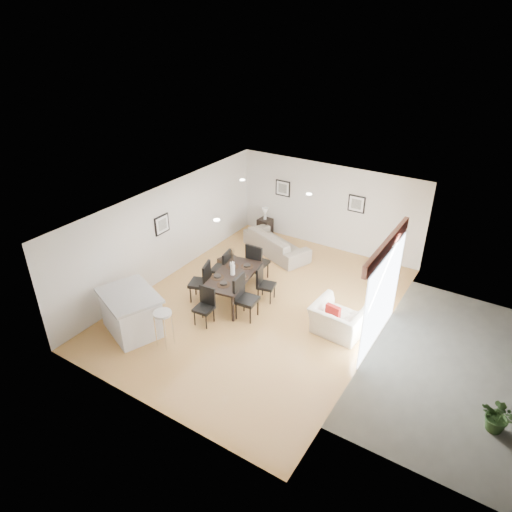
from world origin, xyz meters
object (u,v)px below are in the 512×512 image
Objects in this scene: dining_chair_foot at (256,261)px; side_table at (265,227)px; dining_table at (233,277)px; dining_chair_enear at (243,295)px; sofa at (276,243)px; dining_chair_head at (205,303)px; kitchen_island at (131,312)px; armchair at (338,320)px; coffee_table at (234,267)px; dining_chair_wfar at (223,266)px; dining_chair_efar at (263,282)px; dining_chair_wnear at (203,280)px; bar_stool at (163,317)px.

dining_chair_foot is 3.03m from side_table.
dining_table is 1.75× the size of dining_chair_enear.
sofa reaches higher than side_table.
dining_chair_head is 0.54× the size of kitchen_island.
coffee_table is at bearing -11.34° from armchair.
armchair is 0.66× the size of kitchen_island.
dining_chair_efar is at bearing 77.88° from dining_chair_wfar.
dining_chair_head is (-0.01, -1.14, -0.16)m from dining_table.
dining_chair_enear is at bearing -45.73° from dining_table.
dining_table is at bearing 49.09° from dining_chair_enear.
dining_chair_wfar is 1.09× the size of dining_chair_head.
armchair reaches higher than coffee_table.
dining_chair_head is (-0.66, -1.58, -0.00)m from dining_chair_efar.
dining_chair_wnear is at bearing 111.64° from dining_chair_efar.
dining_chair_enear is at bearing 166.82° from dining_chair_efar.
dining_table is at bearing 83.97° from bar_stool.
dining_chair_foot is 1.27× the size of bar_stool.
dining_chair_efar reaches higher than armchair.
dining_chair_wnear reaches higher than dining_table.
dining_chair_foot reaches higher than dining_chair_enear.
armchair is (3.23, -2.71, 0.04)m from sofa.
dining_chair_efar is 0.54× the size of kitchen_island.
kitchen_island reaches higher than side_table.
bar_stool is (-0.24, -1.19, 0.24)m from dining_chair_head.
sofa is 1.38m from side_table.
dining_chair_wfar is 2.88m from kitchen_island.
armchair is 1.22× the size of dining_chair_efar.
dining_chair_enear is at bearing 42.00° from dining_chair_head.
dining_chair_foot is 1.29× the size of coffee_table.
dining_chair_efar reaches higher than coffee_table.
dining_chair_enear is 1.18× the size of dining_chair_head.
sofa is at bearing 155.93° from dining_chair_wnear.
kitchen_island is at bearing 133.33° from dining_chair_efar.
side_table is 0.61× the size of bar_stool.
dining_chair_wnear reaches higher than dining_chair_efar.
coffee_table is at bearing -78.42° from side_table.
side_table is at bearing 99.90° from dining_table.
dining_table is (0.36, -2.86, 0.35)m from sofa.
dining_chair_wfar is 1.74m from dining_chair_head.
dining_chair_foot is at bearing 123.84° from sofa.
bar_stool reaches higher than armchair.
armchair is 3.57m from dining_chair_wnear.
dining_table is 1.72× the size of dining_chair_foot.
side_table is (-0.54, 2.64, 0.10)m from coffee_table.
sofa is at bearing -35.79° from armchair.
armchair is at bearing 74.06° from dining_chair_wfar.
kitchen_island is at bearing -127.78° from dining_table.
side_table is (-1.34, 4.96, -0.25)m from dining_chair_head.
dining_table is at bearing 43.06° from dining_chair_wfar.
dining_chair_head is at bearing 28.33° from armchair.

